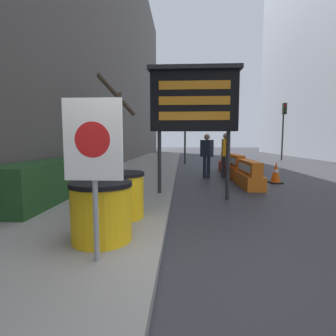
# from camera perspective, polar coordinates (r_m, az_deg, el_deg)

# --- Properties ---
(ground_plane) EXTENTS (120.00, 120.00, 0.00)m
(ground_plane) POSITION_cam_1_polar(r_m,az_deg,el_deg) (3.16, -2.10, -22.43)
(ground_plane) COLOR #2D2D33
(sidewalk_left) EXTENTS (3.43, 56.00, 0.14)m
(sidewalk_left) POSITION_cam_1_polar(r_m,az_deg,el_deg) (3.69, -31.25, -17.75)
(sidewalk_left) COLOR gray
(sidewalk_left) RESTS_ON ground_plane
(hedge_strip) EXTENTS (0.90, 5.20, 0.89)m
(hedge_strip) POSITION_cam_1_polar(r_m,az_deg,el_deg) (7.45, -21.46, -1.51)
(hedge_strip) COLOR #1E421E
(hedge_strip) RESTS_ON sidewalk_left
(bare_tree) EXTENTS (2.20, 2.40, 3.71)m
(bare_tree) POSITION_cam_1_polar(r_m,az_deg,el_deg) (10.82, -13.32, 8.05)
(bare_tree) COLOR #4C3D2D
(bare_tree) RESTS_ON sidewalk_left
(barrel_drum_foreground) EXTENTS (0.84, 0.84, 0.81)m
(barrel_drum_foreground) POSITION_cam_1_polar(r_m,az_deg,el_deg) (3.71, -14.28, -9.10)
(barrel_drum_foreground) COLOR yellow
(barrel_drum_foreground) RESTS_ON sidewalk_left
(barrel_drum_middle) EXTENTS (0.84, 0.84, 0.81)m
(barrel_drum_middle) POSITION_cam_1_polar(r_m,az_deg,el_deg) (4.74, -10.21, -5.75)
(barrel_drum_middle) COLOR yellow
(barrel_drum_middle) RESTS_ON sidewalk_left
(warning_sign) EXTENTS (0.64, 0.08, 1.81)m
(warning_sign) POSITION_cam_1_polar(r_m,az_deg,el_deg) (2.95, -15.94, 3.66)
(warning_sign) COLOR gray
(warning_sign) RESTS_ON sidewalk_left
(message_board) EXTENTS (2.31, 0.36, 3.34)m
(message_board) POSITION_cam_1_polar(r_m,az_deg,el_deg) (6.81, 5.69, 14.31)
(message_board) COLOR #28282B
(message_board) RESTS_ON ground_plane
(jersey_barrier_orange_near) EXTENTS (0.56, 1.91, 0.86)m
(jersey_barrier_orange_near) POSITION_cam_1_polar(r_m,az_deg,el_deg) (8.95, 17.24, -1.56)
(jersey_barrier_orange_near) COLOR orange
(jersey_barrier_orange_near) RESTS_ON ground_plane
(jersey_barrier_orange_far) EXTENTS (0.52, 1.81, 0.95)m
(jersey_barrier_orange_far) POSITION_cam_1_polar(r_m,az_deg,el_deg) (11.01, 14.54, 0.07)
(jersey_barrier_orange_far) COLOR orange
(jersey_barrier_orange_far) RESTS_ON ground_plane
(jersey_barrier_red_striped) EXTENTS (0.55, 2.02, 0.90)m
(jersey_barrier_red_striped) POSITION_cam_1_polar(r_m,az_deg,el_deg) (13.04, 12.73, 0.91)
(jersey_barrier_red_striped) COLOR red
(jersey_barrier_red_striped) RESTS_ON ground_plane
(traffic_cone_near) EXTENTS (0.40, 0.40, 0.71)m
(traffic_cone_near) POSITION_cam_1_polar(r_m,az_deg,el_deg) (12.70, 16.88, 0.43)
(traffic_cone_near) COLOR black
(traffic_cone_near) RESTS_ON ground_plane
(traffic_cone_mid) EXTENTS (0.43, 0.43, 0.77)m
(traffic_cone_mid) POSITION_cam_1_polar(r_m,az_deg,el_deg) (10.08, 22.43, -0.95)
(traffic_cone_mid) COLOR black
(traffic_cone_mid) RESTS_ON ground_plane
(traffic_light_near_curb) EXTENTS (0.28, 0.44, 3.97)m
(traffic_light_near_curb) POSITION_cam_1_polar(r_m,az_deg,el_deg) (17.14, 3.76, 10.50)
(traffic_light_near_curb) COLOR #2D2D30
(traffic_light_near_curb) RESTS_ON ground_plane
(traffic_light_far_side) EXTENTS (0.28, 0.45, 4.39)m
(traffic_light_far_side) POSITION_cam_1_polar(r_m,az_deg,el_deg) (22.43, 23.88, 9.66)
(traffic_light_far_side) COLOR #2D2D30
(traffic_light_far_side) RESTS_ON ground_plane
(pedestrian_worker) EXTENTS (0.31, 0.48, 1.82)m
(pedestrian_worker) POSITION_cam_1_polar(r_m,az_deg,el_deg) (11.00, 12.46, 3.55)
(pedestrian_worker) COLOR #333338
(pedestrian_worker) RESTS_ON ground_plane
(pedestrian_passerby) EXTENTS (0.54, 0.51, 1.78)m
(pedestrian_passerby) POSITION_cam_1_polar(r_m,az_deg,el_deg) (10.80, 8.44, 3.46)
(pedestrian_passerby) COLOR #23283D
(pedestrian_passerby) RESTS_ON ground_plane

